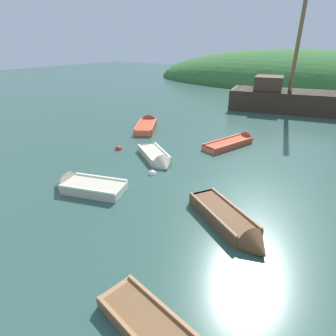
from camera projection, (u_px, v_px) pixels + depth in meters
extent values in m
plane|color=#33564C|center=(242.00, 204.00, 9.98)|extent=(120.00, 120.00, 0.00)
ellipsoid|color=#387033|center=(296.00, 83.00, 39.52)|extent=(43.25, 20.00, 9.07)
cube|color=#38281E|center=(313.00, 108.00, 22.77)|extent=(13.69, 5.61, 2.45)
cube|color=#997A51|center=(316.00, 93.00, 22.28)|extent=(13.12, 5.25, 0.10)
cylinder|color=olive|center=(301.00, 25.00, 20.93)|extent=(0.30, 0.30, 9.69)
cube|color=#4C3828|center=(269.00, 83.00, 23.30)|extent=(2.57, 2.74, 1.10)
cube|color=brown|center=(222.00, 217.00, 9.02)|extent=(2.81, 2.33, 0.49)
cone|color=brown|center=(257.00, 249.00, 7.60)|extent=(1.08, 1.14, 0.92)
cube|color=#8E6242|center=(202.00, 196.00, 10.08)|extent=(0.59, 0.79, 0.35)
cube|color=#8E6242|center=(231.00, 220.00, 8.54)|extent=(0.65, 0.84, 0.05)
cube|color=#8E6242|center=(214.00, 204.00, 9.34)|extent=(0.65, 0.84, 0.05)
cube|color=#8E6242|center=(211.00, 212.00, 8.74)|extent=(2.26, 1.57, 0.07)
cube|color=#8E6242|center=(234.00, 206.00, 9.07)|extent=(2.26, 1.57, 0.07)
cube|color=#C64C2D|center=(228.00, 145.00, 15.46)|extent=(2.02, 3.27, 0.39)
cone|color=#C64C2D|center=(250.00, 138.00, 16.54)|extent=(1.13, 1.04, 0.92)
cube|color=#FF6E48|center=(209.00, 150.00, 14.60)|extent=(0.86, 0.42, 0.28)
cube|color=#FF6E48|center=(234.00, 141.00, 15.71)|extent=(0.90, 0.49, 0.05)
cube|color=#FF6E48|center=(221.00, 145.00, 15.10)|extent=(0.90, 0.49, 0.05)
cube|color=#FF6E48|center=(234.00, 143.00, 15.05)|extent=(1.17, 2.90, 0.07)
cube|color=#FF6E48|center=(222.00, 139.00, 15.69)|extent=(1.17, 2.90, 0.07)
cube|color=beige|center=(95.00, 189.00, 10.75)|extent=(2.57, 1.75, 0.46)
cone|color=beige|center=(62.00, 184.00, 11.14)|extent=(0.88, 1.24, 1.12)
cube|color=white|center=(121.00, 191.00, 10.44)|extent=(0.39, 1.05, 0.32)
cube|color=white|center=(85.00, 184.00, 10.79)|extent=(0.46, 1.09, 0.05)
cube|color=white|center=(104.00, 187.00, 10.58)|extent=(0.46, 1.09, 0.05)
cube|color=white|center=(101.00, 177.00, 11.13)|extent=(2.24, 0.68, 0.07)
cube|color=white|center=(86.00, 190.00, 10.17)|extent=(2.24, 0.68, 0.07)
cube|color=beige|center=(154.00, 155.00, 14.00)|extent=(2.52, 2.24, 0.42)
cone|color=beige|center=(164.00, 167.00, 12.72)|extent=(1.06, 1.13, 0.95)
cube|color=white|center=(147.00, 147.00, 14.95)|extent=(0.64, 0.79, 0.30)
cube|color=white|center=(156.00, 155.00, 13.58)|extent=(0.70, 0.84, 0.05)
cube|color=white|center=(151.00, 150.00, 14.30)|extent=(0.70, 0.84, 0.05)
cube|color=white|center=(145.00, 152.00, 13.75)|extent=(1.93, 1.48, 0.07)
cube|color=white|center=(162.00, 150.00, 14.05)|extent=(1.93, 1.48, 0.07)
cube|color=#C64C2D|center=(146.00, 128.00, 18.31)|extent=(2.33, 3.05, 0.51)
cone|color=#C64C2D|center=(149.00, 121.00, 19.93)|extent=(1.28, 1.12, 1.07)
cube|color=#FF6E48|center=(143.00, 133.00, 17.03)|extent=(0.96, 0.58, 0.36)
cube|color=#FF6E48|center=(147.00, 123.00, 18.69)|extent=(1.00, 0.64, 0.05)
cube|color=#FF6E48|center=(145.00, 127.00, 17.78)|extent=(1.00, 0.64, 0.05)
cube|color=#FF6E48|center=(154.00, 124.00, 18.16)|extent=(1.37, 2.51, 0.07)
cube|color=#FF6E48|center=(138.00, 124.00, 18.23)|extent=(1.37, 2.51, 0.07)
cube|color=brown|center=(151.00, 329.00, 5.53)|extent=(2.64, 1.47, 0.38)
cube|color=#AE7B4F|center=(116.00, 292.00, 6.28)|extent=(0.31, 0.83, 0.27)
cube|color=#AE7B4F|center=(137.00, 311.00, 5.76)|extent=(0.37, 0.86, 0.05)
cube|color=#AE7B4F|center=(134.00, 336.00, 5.17)|extent=(2.40, 0.64, 0.07)
cube|color=#AE7B4F|center=(165.00, 308.00, 5.71)|extent=(2.40, 0.64, 0.07)
sphere|color=white|center=(152.00, 174.00, 12.23)|extent=(0.36, 0.36, 0.36)
sphere|color=red|center=(119.00, 149.00, 15.05)|extent=(0.39, 0.39, 0.39)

